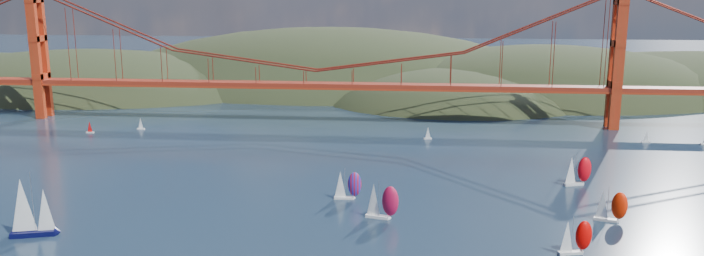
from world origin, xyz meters
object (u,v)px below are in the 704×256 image
object	(u,v)px
sloop_navy	(29,208)
racer_3	(577,170)
racer_rwb	(347,185)
racer_0	(381,201)
racer_1	(575,236)
racer_2	(610,205)

from	to	relation	value
sloop_navy	racer_3	size ratio (longest dim) A/B	1.64
sloop_navy	racer_3	xyz separation A→B (m)	(136.76, 53.66, -2.40)
racer_3	racer_rwb	distance (m)	68.43
racer_rwb	racer_0	bearing A→B (deg)	-57.33
sloop_navy	racer_1	xyz separation A→B (m)	(124.66, 1.02, -2.84)
racer_0	racer_2	distance (m)	56.85
racer_0	racer_rwb	xyz separation A→B (m)	(-10.17, 14.60, -0.55)
racer_3	racer_rwb	bearing A→B (deg)	178.87
racer_1	racer_2	world-z (taller)	racer_2
sloop_navy	racer_0	xyz separation A→B (m)	(81.26, 19.80, -2.24)
racer_0	racer_1	size ratio (longest dim) A/B	1.15
sloop_navy	racer_3	world-z (taller)	sloop_navy
racer_2	racer_rwb	world-z (taller)	racer_2
sloop_navy	racer_2	xyz separation A→B (m)	(138.02, 23.05, -2.69)
racer_2	racer_3	xyz separation A→B (m)	(-1.26, 30.61, 0.29)
sloop_navy	racer_rwb	bearing A→B (deg)	9.22
racer_1	racer_0	bearing A→B (deg)	142.66
racer_0	racer_rwb	world-z (taller)	racer_0
sloop_navy	racer_0	bearing A→B (deg)	-2.91
racer_2	racer_3	bearing A→B (deg)	109.82
racer_0	racer_3	world-z (taller)	racer_0
racer_1	racer_rwb	xyz separation A→B (m)	(-53.56, 33.38, 0.04)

